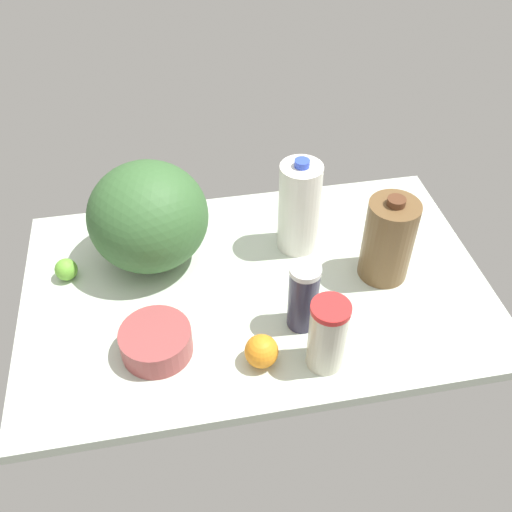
# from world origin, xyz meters

# --- Properties ---
(countertop) EXTENTS (1.20, 0.76, 0.03)m
(countertop) POSITION_xyz_m (0.00, 0.00, 0.01)
(countertop) COLOR silver
(countertop) RESTS_ON ground
(shaker_bottle) EXTENTS (0.07, 0.07, 0.19)m
(shaker_bottle) POSITION_xyz_m (-0.08, 0.15, 0.12)
(shaker_bottle) COLOR #2E2B43
(shaker_bottle) RESTS_ON countertop
(watermelon) EXTENTS (0.31, 0.31, 0.28)m
(watermelon) POSITION_xyz_m (0.25, -0.15, 0.17)
(watermelon) COLOR #396734
(watermelon) RESTS_ON countertop
(tumbler_cup) EXTENTS (0.09, 0.09, 0.19)m
(tumbler_cup) POSITION_xyz_m (-0.11, 0.27, 0.12)
(tumbler_cup) COLOR beige
(tumbler_cup) RESTS_ON countertop
(milk_jug) EXTENTS (0.11, 0.11, 0.28)m
(milk_jug) POSITION_xyz_m (-0.14, -0.13, 0.16)
(milk_jug) COLOR white
(milk_jug) RESTS_ON countertop
(chocolate_milk_jug) EXTENTS (0.13, 0.13, 0.25)m
(chocolate_milk_jug) POSITION_xyz_m (-0.34, 0.02, 0.15)
(chocolate_milk_jug) COLOR brown
(chocolate_milk_jug) RESTS_ON countertop
(mixing_bowl) EXTENTS (0.17, 0.17, 0.07)m
(mixing_bowl) POSITION_xyz_m (0.27, 0.17, 0.06)
(mixing_bowl) COLOR #994444
(mixing_bowl) RESTS_ON countertop
(orange_by_jug) EXTENTS (0.08, 0.08, 0.08)m
(orange_by_jug) POSITION_xyz_m (0.03, 0.25, 0.07)
(orange_by_jug) COLOR orange
(orange_by_jug) RESTS_ON countertop
(lime_loose) EXTENTS (0.06, 0.06, 0.06)m
(lime_loose) POSITION_xyz_m (0.48, -0.11, 0.06)
(lime_loose) COLOR #6AB337
(lime_loose) RESTS_ON countertop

